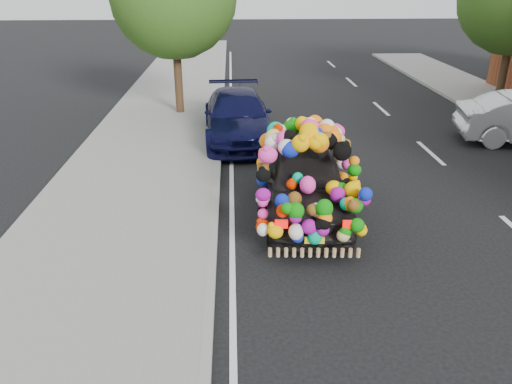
# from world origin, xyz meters

# --- Properties ---
(ground) EXTENTS (100.00, 100.00, 0.00)m
(ground) POSITION_xyz_m (0.00, 0.00, 0.00)
(ground) COLOR black
(ground) RESTS_ON ground
(sidewalk) EXTENTS (4.00, 60.00, 0.12)m
(sidewalk) POSITION_xyz_m (-4.30, 0.00, 0.06)
(sidewalk) COLOR gray
(sidewalk) RESTS_ON ground
(kerb) EXTENTS (0.15, 60.00, 0.13)m
(kerb) POSITION_xyz_m (-2.35, 0.00, 0.07)
(kerb) COLOR gray
(kerb) RESTS_ON ground
(plush_art_car) EXTENTS (2.30, 4.48, 2.07)m
(plush_art_car) POSITION_xyz_m (-0.47, 1.44, 1.05)
(plush_art_car) COLOR black
(plush_art_car) RESTS_ON ground
(navy_sedan) EXTENTS (2.16, 4.88, 1.39)m
(navy_sedan) POSITION_xyz_m (-1.80, 6.62, 0.70)
(navy_sedan) COLOR black
(navy_sedan) RESTS_ON ground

